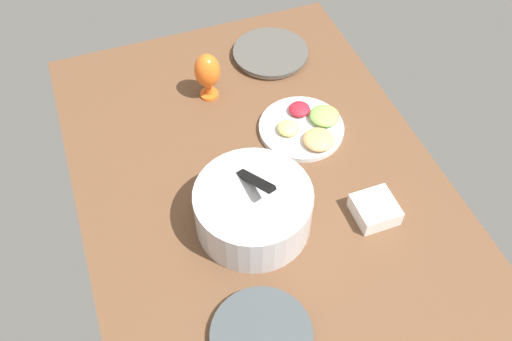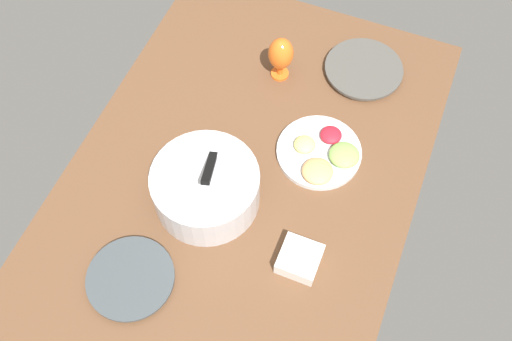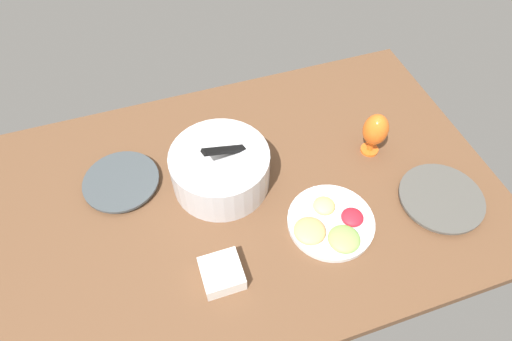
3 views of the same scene
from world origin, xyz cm
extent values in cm
cube|color=brown|center=(0.00, 0.00, -2.00)|extent=(160.00, 104.00, 4.00)
cylinder|color=silver|center=(-38.85, 16.02, 0.75)|extent=(22.64, 22.64, 1.49)
cylinder|color=#3E4549|center=(-38.85, 16.02, 1.94)|extent=(24.61, 24.61, 0.90)
cylinder|color=silver|center=(56.26, -22.68, 0.82)|extent=(24.42, 24.42, 1.63)
cylinder|color=#4E4C47|center=(56.26, -22.68, 2.12)|extent=(26.54, 26.54, 0.98)
cylinder|color=silver|center=(-7.57, 6.81, 6.79)|extent=(31.40, 31.40, 13.59)
cylinder|color=white|center=(-7.57, 6.81, 10.87)|extent=(28.26, 28.26, 2.45)
cube|color=black|center=(-2.08, 6.81, 14.55)|extent=(22.50, 8.71, 12.85)
cylinder|color=silver|center=(19.87, -19.08, 0.90)|extent=(26.67, 26.67, 1.80)
ellipsoid|color=red|center=(25.87, -20.82, 3.14)|extent=(6.79, 6.79, 2.69)
ellipsoid|color=#F9E072|center=(19.38, -14.38, 3.26)|extent=(6.74, 6.74, 2.91)
ellipsoid|color=#F2A566|center=(11.75, -21.17, 3.34)|extent=(9.55, 9.55, 3.09)
ellipsoid|color=#8CC659|center=(20.17, -26.94, 3.44)|extent=(9.44, 9.44, 3.28)
cylinder|color=orange|center=(44.86, 3.44, 0.50)|extent=(6.11, 6.11, 1.00)
cylinder|color=orange|center=(44.86, 3.44, 2.87)|extent=(2.00, 2.00, 3.74)
ellipsoid|color=orange|center=(44.86, 3.44, 10.71)|extent=(8.40, 8.40, 11.94)
cube|color=white|center=(-16.45, -25.56, 2.57)|extent=(11.21, 11.21, 5.14)
cube|color=#F9E072|center=(-16.45, -25.56, 4.22)|extent=(9.19, 9.19, 1.65)
camera|label=1|loc=(-85.92, 34.52, 128.07)|focal=38.73mm
camera|label=2|loc=(-75.88, -36.25, 156.18)|focal=40.87mm
camera|label=3|loc=(-23.49, -76.69, 115.60)|focal=30.42mm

